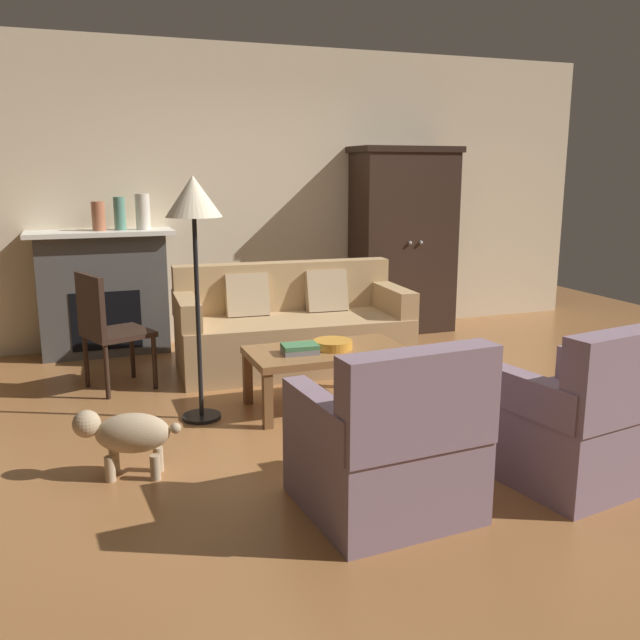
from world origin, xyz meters
TOP-DOWN VIEW (x-y plane):
  - ground_plane at (0.00, 0.00)m, footprint 9.60×9.60m
  - back_wall at (0.00, 2.55)m, footprint 7.20×0.10m
  - fireplace at (-1.55, 2.30)m, footprint 1.26×0.48m
  - armoire at (1.40, 2.22)m, footprint 1.06×0.57m
  - couch at (-0.09, 1.31)m, footprint 1.96×0.96m
  - coffee_table at (-0.17, 0.25)m, footprint 1.10×0.60m
  - fruit_bowl at (-0.13, 0.25)m, footprint 0.28×0.28m
  - book_stack at (-0.39, 0.21)m, footprint 0.25×0.19m
  - mantel_vase_terracotta at (-1.55, 2.28)m, footprint 0.12×0.12m
  - mantel_vase_jade at (-1.37, 2.28)m, footprint 0.10×0.10m
  - mantel_vase_cream at (-1.17, 2.28)m, footprint 0.13×0.13m
  - armchair_near_left at (-0.44, -1.28)m, footprint 0.83×0.82m
  - armchair_near_right at (0.67, -1.30)m, footprint 0.89×0.89m
  - side_chair_wooden at (-1.59, 1.17)m, footprint 0.57×0.57m
  - floor_lamp at (-1.05, 0.32)m, footprint 0.36×0.36m
  - dog at (-1.60, -0.44)m, footprint 0.56×0.30m

SIDE VIEW (x-z plane):
  - ground_plane at x=0.00m, z-range 0.00..0.00m
  - dog at x=-1.60m, z-range 0.05..0.44m
  - armchair_near_left at x=-0.44m, z-range -0.12..0.76m
  - armchair_near_right at x=0.67m, z-range -0.12..0.76m
  - couch at x=-0.09m, z-range -0.11..0.75m
  - coffee_table at x=-0.17m, z-range 0.16..0.58m
  - fruit_bowl at x=-0.13m, z-range 0.42..0.48m
  - book_stack at x=-0.39m, z-range 0.42..0.48m
  - side_chair_wooden at x=-1.59m, z-range 0.06..0.96m
  - fireplace at x=-1.55m, z-range 0.01..1.13m
  - armoire at x=1.40m, z-range 0.00..1.87m
  - mantel_vase_terracotta at x=-1.55m, z-range 1.12..1.37m
  - mantel_vase_jade at x=-1.37m, z-range 1.12..1.41m
  - mantel_vase_cream at x=-1.17m, z-range 1.12..1.44m
  - floor_lamp at x=-1.05m, z-range 0.58..2.19m
  - back_wall at x=0.00m, z-range 0.00..2.80m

